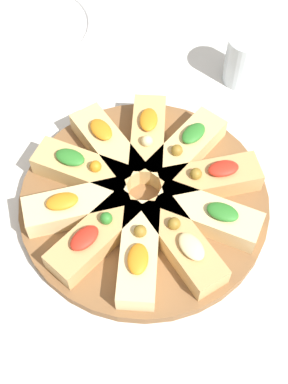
{
  "coord_description": "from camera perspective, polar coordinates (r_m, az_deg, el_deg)",
  "views": [
    {
      "loc": [
        0.21,
        -0.32,
        0.65
      ],
      "look_at": [
        0.0,
        0.0,
        0.03
      ],
      "focal_mm": 50.0,
      "sensor_mm": 36.0,
      "label": 1
    }
  ],
  "objects": [
    {
      "name": "focaccia_slice_1",
      "position": [
        0.77,
        -3.86,
        4.94
      ],
      "size": [
        0.15,
        0.1,
        0.04
      ],
      "color": "#DBB775",
      "rests_on": "serving_board"
    },
    {
      "name": "ground_plane",
      "position": [
        0.75,
        0.0,
        -1.32
      ],
      "size": [
        3.0,
        3.0,
        0.0
      ],
      "primitive_type": "plane",
      "color": "silver"
    },
    {
      "name": "focaccia_slice_0",
      "position": [
        0.78,
        0.41,
        5.85
      ],
      "size": [
        0.11,
        0.14,
        0.04
      ],
      "color": "tan",
      "rests_on": "serving_board"
    },
    {
      "name": "focaccia_slice_6",
      "position": [
        0.69,
        4.15,
        -5.49
      ],
      "size": [
        0.15,
        0.1,
        0.04
      ],
      "color": "tan",
      "rests_on": "serving_board"
    },
    {
      "name": "focaccia_slice_4",
      "position": [
        0.69,
        -5.21,
        -4.74
      ],
      "size": [
        0.07,
        0.15,
        0.04
      ],
      "color": "tan",
      "rests_on": "serving_board"
    },
    {
      "name": "serving_board",
      "position": [
        0.75,
        0.0,
        -0.99
      ],
      "size": [
        0.35,
        0.35,
        0.02
      ],
      "primitive_type": "cylinder",
      "color": "brown",
      "rests_on": "ground_plane"
    },
    {
      "name": "focaccia_slice_5",
      "position": [
        0.68,
        -0.53,
        -6.56
      ],
      "size": [
        0.11,
        0.15,
        0.04
      ],
      "color": "#E5C689",
      "rests_on": "serving_board"
    },
    {
      "name": "focaccia_slice_8",
      "position": [
        0.74,
        7.03,
        1.41
      ],
      "size": [
        0.13,
        0.13,
        0.04
      ],
      "color": "tan",
      "rests_on": "serving_board"
    },
    {
      "name": "focaccia_slice_2",
      "position": [
        0.75,
        -6.57,
        2.42
      ],
      "size": [
        0.15,
        0.07,
        0.04
      ],
      "color": "tan",
      "rests_on": "serving_board"
    },
    {
      "name": "focaccia_slice_7",
      "position": [
        0.71,
        6.94,
        -2.48
      ],
      "size": [
        0.15,
        0.07,
        0.04
      ],
      "color": "#E5C689",
      "rests_on": "serving_board"
    },
    {
      "name": "focaccia_slice_3",
      "position": [
        0.72,
        -7.24,
        -1.54
      ],
      "size": [
        0.13,
        0.14,
        0.04
      ],
      "color": "#E5C689",
      "rests_on": "serving_board"
    },
    {
      "name": "focaccia_slice_9",
      "position": [
        0.77,
        4.44,
        4.6
      ],
      "size": [
        0.06,
        0.14,
        0.04
      ],
      "color": "#DBB775",
      "rests_on": "serving_board"
    },
    {
      "name": "plate_left",
      "position": [
        1.0,
        -11.89,
        16.83
      ],
      "size": [
        0.22,
        0.22,
        0.02
      ],
      "color": "white",
      "rests_on": "ground_plane"
    },
    {
      "name": "water_glass",
      "position": [
        0.89,
        10.71,
        13.68
      ],
      "size": [
        0.06,
        0.06,
        0.08
      ],
      "primitive_type": "cylinder",
      "color": "silver",
      "rests_on": "ground_plane"
    }
  ]
}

